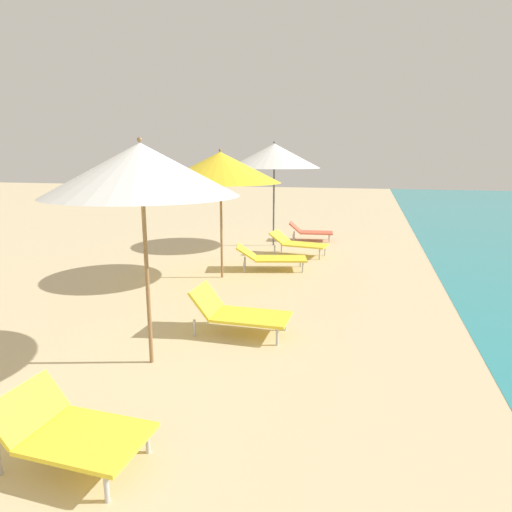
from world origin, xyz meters
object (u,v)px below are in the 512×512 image
Objects in this scene: umbrella_farthest at (274,156)px; lounger_farthest_shoreside at (310,231)px; lounger_second_shoreside at (70,430)px; umbrella_fourth at (220,167)px; umbrella_third at (141,170)px; lounger_farthest_inland at (298,243)px; lounger_third_shoreside at (238,312)px; lounger_fourth_shoreside at (270,257)px.

umbrella_farthest is 2.13× the size of lounger_farthest_shoreside.
lounger_second_shoreside is 0.45× the size of umbrella_fourth.
umbrella_third is 1.98× the size of lounger_farthest_shoreside.
lounger_second_shoreside is 0.79× the size of lounger_farthest_inland.
umbrella_fourth reaches higher than lounger_second_shoreside.
lounger_third_shoreside is at bearing -96.47° from lounger_farthest_shoreside.
lounger_farthest_shoreside is 2.19m from lounger_farthest_inland.
umbrella_fourth reaches higher than lounger_farthest_inland.
umbrella_third is at bearing -87.71° from lounger_farthest_inland.
lounger_second_shoreside is at bearing -87.91° from umbrella_farthest.
umbrella_third is at bearing 99.76° from lounger_second_shoreside.
lounger_second_shoreside is 3.11m from lounger_third_shoreside.
lounger_third_shoreside reaches higher than lounger_fourth_shoreside.
lounger_third_shoreside is at bearing -67.15° from umbrella_fourth.
umbrella_farthest reaches higher than lounger_fourth_shoreside.
lounger_third_shoreside reaches higher than lounger_farthest_shoreside.
lounger_third_shoreside is at bearing -82.31° from umbrella_farthest.
lounger_farthest_shoreside is at bearing 48.04° from umbrella_farthest.
umbrella_third is at bearing -122.85° from lounger_third_shoreside.
lounger_farthest_shoreside is at bearing 89.38° from lounger_second_shoreside.
umbrella_third is 6.98m from lounger_farthest_inland.
lounger_fourth_shoreside is 3.65m from umbrella_farthest.
lounger_second_shoreside is at bearing -83.52° from umbrella_fourth.
umbrella_fourth is at bearing -94.93° from umbrella_farthest.
lounger_fourth_shoreside is at bearing 46.62° from umbrella_fourth.
umbrella_fourth is 0.91× the size of umbrella_farthest.
lounger_second_shoreside is at bearing -99.28° from lounger_farthest_shoreside.
umbrella_third is 0.93× the size of umbrella_farthest.
lounger_fourth_shoreside is at bearing 85.11° from umbrella_third.
lounger_fourth_shoreside is at bearing -101.99° from lounger_farthest_shoreside.
lounger_farthest_inland is at bearing -52.05° from umbrella_farthest.
umbrella_third is 1.77× the size of lounger_farthest_inland.
umbrella_fourth is (-1.21, 2.88, 1.99)m from lounger_third_shoreside.
umbrella_third reaches higher than lounger_third_shoreside.
lounger_fourth_shoreside is at bearing 90.91° from lounger_second_shoreside.
lounger_farthest_shoreside is (0.82, 8.82, -2.09)m from umbrella_third.
umbrella_farthest is (-0.89, 6.61, 2.23)m from lounger_third_shoreside.
lounger_third_shoreside is 0.83× the size of lounger_fourth_shoreside.
lounger_farthest_inland is (0.37, 1.66, 0.04)m from lounger_fourth_shoreside.
lounger_second_shoreside is 6.85m from lounger_fourth_shoreside.
lounger_second_shoreside reaches higher than lounger_farthest_shoreside.
umbrella_farthest is (-0.11, 7.79, 0.17)m from umbrella_third.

